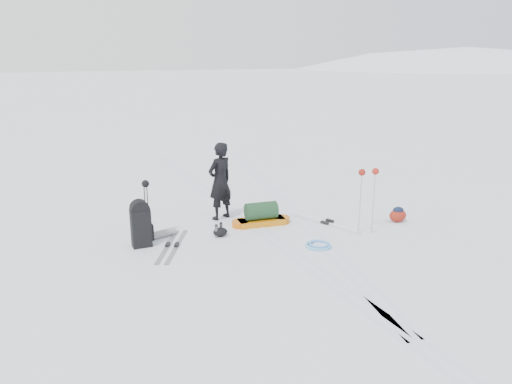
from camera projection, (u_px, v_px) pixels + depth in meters
The scene contains 14 objects.
ground at pixel (260, 231), 11.21m from camera, with size 200.00×200.00×0.00m, color white.
snow_hill_backdrop at pixel (367, 348), 127.12m from camera, with size 359.50×192.00×162.45m.
ski_tracks at pixel (270, 216), 12.21m from camera, with size 3.38×17.97×0.01m.
skier at pixel (220, 181), 11.80m from camera, with size 0.68×0.45×1.86m, color black.
pulk_sled at pixel (261, 216), 11.57m from camera, with size 1.42×0.51×0.54m.
expedition_rucksack at pixel (144, 224), 10.27m from camera, with size 1.01×0.68×0.99m.
ski_poles_black at pixel (146, 191), 10.49m from camera, with size 0.16×0.16×1.30m.
ski_poles_silver at pixel (368, 179), 10.72m from camera, with size 0.47×0.18×1.48m.
touring_skis_grey at pixel (172, 246), 10.31m from camera, with size 1.03×1.83×0.07m.
touring_skis_white at pixel (327, 223), 11.68m from camera, with size 1.08×1.94×0.07m.
rope_coil at pixel (319, 245), 10.32m from camera, with size 0.67×0.67×0.07m.
small_daypack at pixel (398, 215), 11.78m from camera, with size 0.46×0.37×0.36m.
thermos_pair at pixel (219, 230), 10.88m from camera, with size 0.23×0.23×0.29m.
stuff_sack at pixel (220, 232), 10.86m from camera, with size 0.37×0.31×0.20m.
Camera 1 is at (-3.89, -9.81, 3.89)m, focal length 35.00 mm.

